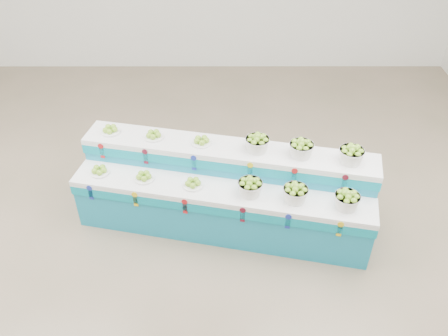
# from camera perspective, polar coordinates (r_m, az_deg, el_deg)

# --- Properties ---
(ground) EXTENTS (10.00, 10.00, 0.00)m
(ground) POSITION_cam_1_polar(r_m,az_deg,el_deg) (5.76, -5.43, -9.65)
(ground) COLOR #70654E
(ground) RESTS_ON ground
(display_stand) EXTENTS (3.69, 1.65, 1.02)m
(display_stand) POSITION_cam_1_polar(r_m,az_deg,el_deg) (5.71, -0.00, -2.86)
(display_stand) COLOR teal
(display_stand) RESTS_ON ground
(plate_lower_left) EXTENTS (0.29, 0.29, 0.10)m
(plate_lower_left) POSITION_cam_1_polar(r_m,az_deg,el_deg) (5.81, -14.95, -0.23)
(plate_lower_left) COLOR white
(plate_lower_left) RESTS_ON display_stand
(plate_lower_mid) EXTENTS (0.29, 0.29, 0.10)m
(plate_lower_mid) POSITION_cam_1_polar(r_m,az_deg,el_deg) (5.60, -9.74, -0.97)
(plate_lower_mid) COLOR white
(plate_lower_mid) RESTS_ON display_stand
(plate_lower_right) EXTENTS (0.29, 0.29, 0.10)m
(plate_lower_right) POSITION_cam_1_polar(r_m,az_deg,el_deg) (5.44, -3.81, -1.81)
(plate_lower_right) COLOR white
(plate_lower_right) RESTS_ON display_stand
(basket_lower_left) EXTENTS (0.34, 0.34, 0.21)m
(basket_lower_left) POSITION_cam_1_polar(r_m,az_deg,el_deg) (5.29, 3.21, -2.30)
(basket_lower_left) COLOR silver
(basket_lower_left) RESTS_ON display_stand
(basket_lower_mid) EXTENTS (0.34, 0.34, 0.21)m
(basket_lower_mid) POSITION_cam_1_polar(r_m,az_deg,el_deg) (5.26, 8.69, -3.02)
(basket_lower_mid) COLOR silver
(basket_lower_mid) RESTS_ON display_stand
(basket_lower_right) EXTENTS (0.34, 0.34, 0.21)m
(basket_lower_right) POSITION_cam_1_polar(r_m,az_deg,el_deg) (5.29, 14.75, -3.78)
(basket_lower_right) COLOR silver
(basket_lower_right) RESTS_ON display_stand
(plate_upper_left) EXTENTS (0.29, 0.29, 0.10)m
(plate_upper_left) POSITION_cam_1_polar(r_m,az_deg,el_deg) (5.96, -13.70, 4.60)
(plate_upper_left) COLOR white
(plate_upper_left) RESTS_ON display_stand
(plate_upper_mid) EXTENTS (0.29, 0.29, 0.10)m
(plate_upper_mid) POSITION_cam_1_polar(r_m,az_deg,el_deg) (5.76, -8.57, 4.05)
(plate_upper_mid) COLOR white
(plate_upper_mid) RESTS_ON display_stand
(plate_upper_right) EXTENTS (0.29, 0.29, 0.10)m
(plate_upper_right) POSITION_cam_1_polar(r_m,az_deg,el_deg) (5.60, -2.76, 3.38)
(plate_upper_right) COLOR white
(plate_upper_right) RESTS_ON display_stand
(basket_upper_left) EXTENTS (0.34, 0.34, 0.21)m
(basket_upper_left) POSITION_cam_1_polar(r_m,az_deg,el_deg) (5.46, 4.08, 3.04)
(basket_upper_left) COLOR silver
(basket_upper_left) RESTS_ON display_stand
(basket_upper_mid) EXTENTS (0.34, 0.34, 0.21)m
(basket_upper_mid) POSITION_cam_1_polar(r_m,az_deg,el_deg) (5.43, 9.40, 2.37)
(basket_upper_mid) COLOR silver
(basket_upper_mid) RESTS_ON display_stand
(basket_upper_right) EXTENTS (0.34, 0.34, 0.21)m
(basket_upper_right) POSITION_cam_1_polar(r_m,az_deg,el_deg) (5.45, 15.26, 1.61)
(basket_upper_right) COLOR silver
(basket_upper_right) RESTS_ON display_stand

